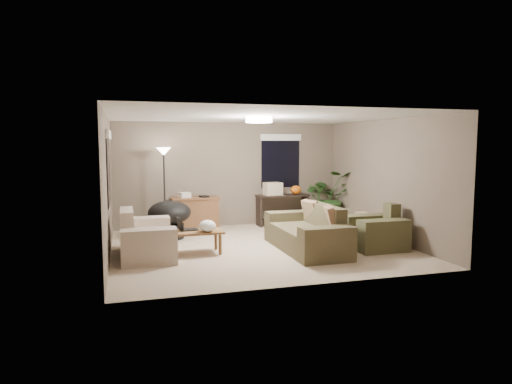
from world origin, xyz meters
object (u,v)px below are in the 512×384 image
object	(u,v)px
floor_lamp	(164,162)
loveseat	(145,240)
desk	(195,213)
console_table	(282,207)
armchair	(375,233)
papasan_chair	(170,217)
main_sofa	(308,234)
cat_scratching_post	(361,225)
coffee_table	(195,234)
houseplant	(327,203)

from	to	relation	value
floor_lamp	loveseat	bearing A→B (deg)	-104.04
desk	console_table	xyz separation A→B (m)	(2.14, -0.05, 0.06)
armchair	console_table	xyz separation A→B (m)	(-0.87, 2.87, 0.14)
console_table	papasan_chair	world-z (taller)	papasan_chair
main_sofa	floor_lamp	bearing A→B (deg)	134.85
loveseat	cat_scratching_post	distance (m)	4.69
main_sofa	coffee_table	xyz separation A→B (m)	(-2.09, 0.29, 0.06)
desk	houseplant	world-z (taller)	houseplant
cat_scratching_post	desk	bearing A→B (deg)	153.68
armchair	papasan_chair	distance (m)	4.20
console_table	cat_scratching_post	bearing A→B (deg)	-52.33
loveseat	floor_lamp	distance (m)	2.53
armchair	papasan_chair	size ratio (longest dim) A/B	0.90
console_table	papasan_chair	distance (m)	2.95
coffee_table	cat_scratching_post	world-z (taller)	cat_scratching_post
loveseat	floor_lamp	bearing A→B (deg)	75.96
main_sofa	armchair	bearing A→B (deg)	-10.38
coffee_table	floor_lamp	bearing A→B (deg)	99.26
main_sofa	armchair	size ratio (longest dim) A/B	2.20
main_sofa	loveseat	world-z (taller)	same
floor_lamp	armchair	bearing A→B (deg)	-35.81
desk	floor_lamp	xyz separation A→B (m)	(-0.72, -0.24, 1.22)
console_table	cat_scratching_post	xyz separation A→B (m)	(1.26, -1.63, -0.22)
cat_scratching_post	armchair	bearing A→B (deg)	-107.53
coffee_table	main_sofa	bearing A→B (deg)	-7.89
houseplant	cat_scratching_post	distance (m)	1.51
main_sofa	coffee_table	size ratio (longest dim) A/B	2.20
armchair	console_table	world-z (taller)	armchair
desk	cat_scratching_post	xyz separation A→B (m)	(3.39, -1.68, -0.16)
loveseat	desk	bearing A→B (deg)	61.96
papasan_chair	floor_lamp	distance (m)	1.31
armchair	cat_scratching_post	world-z (taller)	armchair
armchair	console_table	size ratio (longest dim) A/B	0.77
desk	floor_lamp	bearing A→B (deg)	-161.77
floor_lamp	desk	bearing A→B (deg)	18.23
coffee_table	floor_lamp	size ratio (longest dim) A/B	0.52
console_table	cat_scratching_post	size ratio (longest dim) A/B	2.60
main_sofa	cat_scratching_post	distance (m)	1.96
desk	houseplant	distance (m)	3.28
loveseat	papasan_chair	xyz separation A→B (m)	(0.57, 1.44, 0.17)
floor_lamp	houseplant	xyz separation A→B (m)	(3.99, 0.03, -1.07)
houseplant	cat_scratching_post	xyz separation A→B (m)	(0.13, -1.47, -0.31)
loveseat	armchair	xyz separation A→B (m)	(4.25, -0.58, 0.00)
desk	cat_scratching_post	world-z (taller)	desk
loveseat	desk	xyz separation A→B (m)	(1.25, 2.34, 0.08)
loveseat	coffee_table	xyz separation A→B (m)	(0.88, -0.06, 0.06)
armchair	floor_lamp	bearing A→B (deg)	144.19
desk	console_table	world-z (taller)	same
desk	houseplant	xyz separation A→B (m)	(3.27, -0.21, 0.15)
loveseat	cat_scratching_post	world-z (taller)	loveseat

